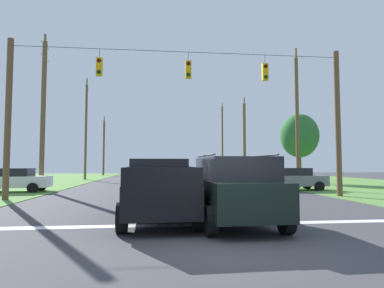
{
  "coord_description": "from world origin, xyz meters",
  "views": [
    {
      "loc": [
        -1.47,
        -7.2,
        1.78
      ],
      "look_at": [
        0.51,
        11.01,
        2.92
      ],
      "focal_mm": 30.23,
      "sensor_mm": 36.0,
      "label": 1
    }
  ],
  "objects_px": {
    "utility_pole_mid_right": "(297,120)",
    "utility_pole_far_left": "(43,112)",
    "distant_car_oncoming": "(293,179)",
    "tree_roadside_right": "(299,136)",
    "suv_black": "(233,188)",
    "distant_car_crossing_white": "(14,180)",
    "utility_pole_far_right": "(244,140)",
    "pickup_truck": "(159,189)",
    "utility_pole_distant_right": "(86,130)",
    "utility_pole_near_left": "(222,140)",
    "utility_pole_distant_left": "(104,146)",
    "overhead_signal_span": "(183,113)"
  },
  "relations": [
    {
      "from": "utility_pole_near_left",
      "to": "utility_pole_distant_left",
      "type": "relative_size",
      "value": 1.24
    },
    {
      "from": "utility_pole_mid_right",
      "to": "utility_pole_far_left",
      "type": "relative_size",
      "value": 0.95
    },
    {
      "from": "utility_pole_far_right",
      "to": "pickup_truck",
      "type": "bearing_deg",
      "value": -111.05
    },
    {
      "from": "distant_car_oncoming",
      "to": "utility_pole_near_left",
      "type": "xyz_separation_m",
      "value": [
        1.15,
        29.22,
        4.9
      ]
    },
    {
      "from": "distant_car_crossing_white",
      "to": "overhead_signal_span",
      "type": "bearing_deg",
      "value": -24.57
    },
    {
      "from": "utility_pole_far_left",
      "to": "utility_pole_distant_right",
      "type": "xyz_separation_m",
      "value": [
        -0.17,
        14.55,
        0.25
      ]
    },
    {
      "from": "distant_car_oncoming",
      "to": "utility_pole_far_left",
      "type": "bearing_deg",
      "value": 172.55
    },
    {
      "from": "utility_pole_near_left",
      "to": "utility_pole_distant_left",
      "type": "bearing_deg",
      "value": 174.4
    },
    {
      "from": "utility_pole_far_right",
      "to": "utility_pole_mid_right",
      "type": "bearing_deg",
      "value": -89.6
    },
    {
      "from": "pickup_truck",
      "to": "tree_roadside_right",
      "type": "relative_size",
      "value": 0.84
    },
    {
      "from": "utility_pole_far_right",
      "to": "utility_pole_far_left",
      "type": "relative_size",
      "value": 0.88
    },
    {
      "from": "overhead_signal_span",
      "to": "utility_pole_distant_right",
      "type": "relative_size",
      "value": 1.52
    },
    {
      "from": "pickup_truck",
      "to": "overhead_signal_span",
      "type": "bearing_deg",
      "value": 78.78
    },
    {
      "from": "distant_car_crossing_white",
      "to": "utility_pole_far_left",
      "type": "height_order",
      "value": "utility_pole_far_left"
    },
    {
      "from": "distant_car_oncoming",
      "to": "utility_pole_distant_left",
      "type": "relative_size",
      "value": 0.46
    },
    {
      "from": "distant_car_oncoming",
      "to": "tree_roadside_right",
      "type": "distance_m",
      "value": 9.39
    },
    {
      "from": "suv_black",
      "to": "utility_pole_distant_right",
      "type": "height_order",
      "value": "utility_pole_distant_right"
    },
    {
      "from": "distant_car_oncoming",
      "to": "utility_pole_far_right",
      "type": "height_order",
      "value": "utility_pole_far_right"
    },
    {
      "from": "utility_pole_distant_right",
      "to": "utility_pole_distant_left",
      "type": "relative_size",
      "value": 1.25
    },
    {
      "from": "distant_car_oncoming",
      "to": "tree_roadside_right",
      "type": "height_order",
      "value": "tree_roadside_right"
    },
    {
      "from": "distant_car_oncoming",
      "to": "tree_roadside_right",
      "type": "xyz_separation_m",
      "value": [
        4.06,
        7.65,
        3.64
      ]
    },
    {
      "from": "utility_pole_mid_right",
      "to": "utility_pole_far_left",
      "type": "xyz_separation_m",
      "value": [
        -18.27,
        0.66,
        0.38
      ]
    },
    {
      "from": "distant_car_oncoming",
      "to": "tree_roadside_right",
      "type": "bearing_deg",
      "value": 62.06
    },
    {
      "from": "overhead_signal_span",
      "to": "utility_pole_mid_right",
      "type": "bearing_deg",
      "value": 33.03
    },
    {
      "from": "suv_black",
      "to": "distant_car_crossing_white",
      "type": "distance_m",
      "value": 16.54
    },
    {
      "from": "utility_pole_near_left",
      "to": "tree_roadside_right",
      "type": "xyz_separation_m",
      "value": [
        2.9,
        -21.56,
        -1.26
      ]
    },
    {
      "from": "utility_pole_near_left",
      "to": "utility_pole_distant_left",
      "type": "height_order",
      "value": "utility_pole_near_left"
    },
    {
      "from": "pickup_truck",
      "to": "distant_car_crossing_white",
      "type": "distance_m",
      "value": 14.38
    },
    {
      "from": "overhead_signal_span",
      "to": "utility_pole_distant_left",
      "type": "distance_m",
      "value": 36.62
    },
    {
      "from": "utility_pole_far_right",
      "to": "utility_pole_distant_right",
      "type": "height_order",
      "value": "utility_pole_distant_right"
    },
    {
      "from": "utility_pole_far_right",
      "to": "utility_pole_distant_right",
      "type": "relative_size",
      "value": 0.82
    },
    {
      "from": "utility_pole_mid_right",
      "to": "tree_roadside_right",
      "type": "distance_m",
      "value": 6.77
    },
    {
      "from": "overhead_signal_span",
      "to": "utility_pole_distant_left",
      "type": "relative_size",
      "value": 1.9
    },
    {
      "from": "pickup_truck",
      "to": "utility_pole_distant_left",
      "type": "relative_size",
      "value": 0.58
    },
    {
      "from": "distant_car_oncoming",
      "to": "utility_pole_far_left",
      "type": "height_order",
      "value": "utility_pole_far_left"
    },
    {
      "from": "utility_pole_far_left",
      "to": "utility_pole_distant_left",
      "type": "bearing_deg",
      "value": 90.84
    },
    {
      "from": "utility_pole_distant_right",
      "to": "utility_pole_distant_left",
      "type": "distance_m",
      "value": 14.3
    },
    {
      "from": "overhead_signal_span",
      "to": "distant_car_oncoming",
      "type": "distance_m",
      "value": 9.67
    },
    {
      "from": "pickup_truck",
      "to": "utility_pole_distant_left",
      "type": "distance_m",
      "value": 42.71
    },
    {
      "from": "pickup_truck",
      "to": "distant_car_oncoming",
      "type": "relative_size",
      "value": 1.26
    },
    {
      "from": "distant_car_crossing_white",
      "to": "utility_pole_distant_right",
      "type": "bearing_deg",
      "value": 86.84
    },
    {
      "from": "utility_pole_mid_right",
      "to": "utility_pole_near_left",
      "type": "bearing_deg",
      "value": 89.93
    },
    {
      "from": "distant_car_crossing_white",
      "to": "utility_pole_mid_right",
      "type": "relative_size",
      "value": 0.42
    },
    {
      "from": "distant_car_crossing_white",
      "to": "distant_car_oncoming",
      "type": "height_order",
      "value": "same"
    },
    {
      "from": "utility_pole_far_left",
      "to": "distant_car_oncoming",
      "type": "bearing_deg",
      "value": -7.45
    },
    {
      "from": "utility_pole_far_left",
      "to": "suv_black",
      "type": "bearing_deg",
      "value": -53.56
    },
    {
      "from": "distant_car_crossing_white",
      "to": "utility_pole_distant_right",
      "type": "height_order",
      "value": "utility_pole_distant_right"
    },
    {
      "from": "utility_pole_distant_left",
      "to": "tree_roadside_right",
      "type": "distance_m",
      "value": 31.87
    },
    {
      "from": "pickup_truck",
      "to": "distant_car_crossing_white",
      "type": "height_order",
      "value": "pickup_truck"
    },
    {
      "from": "utility_pole_far_left",
      "to": "utility_pole_distant_right",
      "type": "distance_m",
      "value": 14.56
    }
  ]
}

